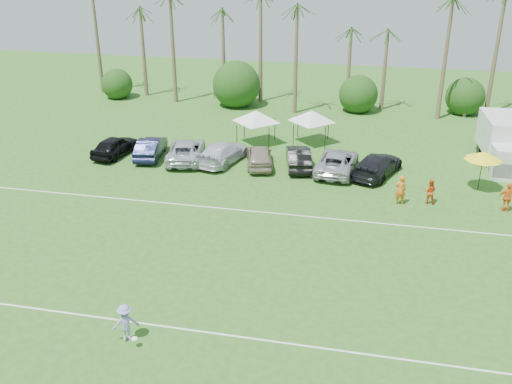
# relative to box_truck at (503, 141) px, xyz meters

# --- Properties ---
(ground) EXTENTS (120.00, 120.00, 0.00)m
(ground) POSITION_rel_box_truck_xyz_m (-17.12, -25.68, -1.85)
(ground) COLOR #2D601C
(ground) RESTS_ON ground
(field_lines) EXTENTS (80.00, 12.10, 0.01)m
(field_lines) POSITION_rel_box_truck_xyz_m (-17.12, -17.68, -1.84)
(field_lines) COLOR white
(field_lines) RESTS_ON ground
(palm_tree_0) EXTENTS (2.40, 2.40, 8.90)m
(palm_tree_0) POSITION_rel_box_truck_xyz_m (-39.12, 12.32, 5.63)
(palm_tree_0) COLOR brown
(palm_tree_0) RESTS_ON ground
(palm_tree_1) EXTENTS (2.40, 2.40, 9.90)m
(palm_tree_1) POSITION_rel_box_truck_xyz_m (-34.12, 12.32, 6.50)
(palm_tree_1) COLOR brown
(palm_tree_1) RESTS_ON ground
(palm_tree_2) EXTENTS (2.40, 2.40, 10.90)m
(palm_tree_2) POSITION_rel_box_truck_xyz_m (-29.12, 12.32, 7.36)
(palm_tree_2) COLOR brown
(palm_tree_2) RESTS_ON ground
(palm_tree_3) EXTENTS (2.40, 2.40, 11.90)m
(palm_tree_3) POSITION_rel_box_truck_xyz_m (-25.12, 12.32, 8.21)
(palm_tree_3) COLOR brown
(palm_tree_3) RESTS_ON ground
(palm_tree_4) EXTENTS (2.40, 2.40, 8.90)m
(palm_tree_4) POSITION_rel_box_truck_xyz_m (-21.12, 12.32, 5.63)
(palm_tree_4) COLOR brown
(palm_tree_4) RESTS_ON ground
(palm_tree_5) EXTENTS (2.40, 2.40, 9.90)m
(palm_tree_5) POSITION_rel_box_truck_xyz_m (-17.12, 12.32, 6.50)
(palm_tree_5) COLOR brown
(palm_tree_5) RESTS_ON ground
(palm_tree_6) EXTENTS (2.40, 2.40, 10.90)m
(palm_tree_6) POSITION_rel_box_truck_xyz_m (-13.12, 12.32, 7.36)
(palm_tree_6) COLOR brown
(palm_tree_6) RESTS_ON ground
(palm_tree_7) EXTENTS (2.40, 2.40, 11.90)m
(palm_tree_7) POSITION_rel_box_truck_xyz_m (-9.12, 12.32, 8.21)
(palm_tree_7) COLOR brown
(palm_tree_7) RESTS_ON ground
(palm_tree_8) EXTENTS (2.40, 2.40, 8.90)m
(palm_tree_8) POSITION_rel_box_truck_xyz_m (-4.12, 12.32, 5.63)
(palm_tree_8) COLOR brown
(palm_tree_8) RESTS_ON ground
(palm_tree_9) EXTENTS (2.40, 2.40, 9.90)m
(palm_tree_9) POSITION_rel_box_truck_xyz_m (0.88, 12.32, 6.50)
(palm_tree_9) COLOR brown
(palm_tree_9) RESTS_ON ground
(bush_tree_0) EXTENTS (4.00, 4.00, 4.00)m
(bush_tree_0) POSITION_rel_box_truck_xyz_m (-36.12, 13.32, -0.05)
(bush_tree_0) COLOR brown
(bush_tree_0) RESTS_ON ground
(bush_tree_1) EXTENTS (4.00, 4.00, 4.00)m
(bush_tree_1) POSITION_rel_box_truck_xyz_m (-23.12, 13.32, -0.05)
(bush_tree_1) COLOR brown
(bush_tree_1) RESTS_ON ground
(bush_tree_2) EXTENTS (4.00, 4.00, 4.00)m
(bush_tree_2) POSITION_rel_box_truck_xyz_m (-11.12, 13.32, -0.05)
(bush_tree_2) COLOR brown
(bush_tree_2) RESTS_ON ground
(bush_tree_3) EXTENTS (4.00, 4.00, 4.00)m
(bush_tree_3) POSITION_rel_box_truck_xyz_m (-1.12, 13.32, -0.05)
(bush_tree_3) COLOR brown
(bush_tree_3) RESTS_ON ground
(sideline_player_a) EXTENTS (0.80, 0.62, 1.95)m
(sideline_player_a) POSITION_rel_box_truck_xyz_m (-7.42, -8.65, -0.88)
(sideline_player_a) COLOR orange
(sideline_player_a) RESTS_ON ground
(sideline_player_b) EXTENTS (0.86, 0.71, 1.62)m
(sideline_player_b) POSITION_rel_box_truck_xyz_m (-5.59, -8.16, -1.04)
(sideline_player_b) COLOR #CD4616
(sideline_player_b) RESTS_ON ground
(sideline_player_c) EXTENTS (1.10, 0.47, 1.86)m
(sideline_player_c) POSITION_rel_box_truck_xyz_m (-1.00, -8.37, -0.92)
(sideline_player_c) COLOR orange
(sideline_player_c) RESTS_ON ground
(box_truck) EXTENTS (2.86, 6.83, 3.46)m
(box_truck) POSITION_rel_box_truck_xyz_m (0.00, 0.00, 0.00)
(box_truck) COLOR silver
(box_truck) RESTS_ON ground
(canopy_tent_left) EXTENTS (4.06, 4.06, 3.29)m
(canopy_tent_left) POSITION_rel_box_truck_xyz_m (-18.76, 0.77, 0.96)
(canopy_tent_left) COLOR black
(canopy_tent_left) RESTS_ON ground
(canopy_tent_right) EXTENTS (3.98, 3.98, 3.23)m
(canopy_tent_right) POSITION_rel_box_truck_xyz_m (-14.40, 1.91, 0.91)
(canopy_tent_right) COLOR black
(canopy_tent_right) RESTS_ON ground
(market_umbrella) EXTENTS (2.44, 2.44, 2.71)m
(market_umbrella) POSITION_rel_box_truck_xyz_m (-2.21, -5.26, 0.58)
(market_umbrella) COLOR black
(market_umbrella) RESTS_ON ground
(frisbee_player) EXTENTS (1.29, 1.11, 1.73)m
(frisbee_player) POSITION_rel_box_truck_xyz_m (-18.86, -24.84, -0.99)
(frisbee_player) COLOR #8F92CB
(frisbee_player) RESTS_ON ground
(parked_car_0) EXTENTS (2.53, 4.80, 1.56)m
(parked_car_0) POSITION_rel_box_truck_xyz_m (-28.89, -4.25, -1.07)
(parked_car_0) COLOR black
(parked_car_0) RESTS_ON ground
(parked_car_1) EXTENTS (2.30, 4.91, 1.56)m
(parked_car_1) POSITION_rel_box_truck_xyz_m (-26.04, -4.01, -1.07)
(parked_car_1) COLOR #111434
(parked_car_1) RESTS_ON ground
(parked_car_2) EXTENTS (3.66, 6.00, 1.56)m
(parked_car_2) POSITION_rel_box_truck_xyz_m (-23.19, -4.05, -1.07)
(parked_car_2) COLOR #B1B7BE
(parked_car_2) RESTS_ON ground
(parked_car_3) EXTENTS (3.39, 5.73, 1.56)m
(parked_car_3) POSITION_rel_box_truck_xyz_m (-20.34, -3.91, -1.07)
(parked_car_3) COLOR silver
(parked_car_3) RESTS_ON ground
(parked_car_4) EXTENTS (2.87, 4.87, 1.56)m
(parked_car_4) POSITION_rel_box_truck_xyz_m (-17.49, -4.07, -1.07)
(parked_car_4) COLOR gray
(parked_car_4) RESTS_ON ground
(parked_car_5) EXTENTS (2.62, 4.97, 1.56)m
(parked_car_5) POSITION_rel_box_truck_xyz_m (-14.64, -3.73, -1.07)
(parked_car_5) COLOR black
(parked_car_5) RESTS_ON ground
(parked_car_6) EXTENTS (3.09, 5.81, 1.56)m
(parked_car_6) POSITION_rel_box_truck_xyz_m (-11.79, -4.04, -1.07)
(parked_car_6) COLOR #9FA1A6
(parked_car_6) RESTS_ON ground
(parked_car_7) EXTENTS (3.97, 5.79, 1.56)m
(parked_car_7) POSITION_rel_box_truck_xyz_m (-8.93, -4.06, -1.07)
(parked_car_7) COLOR black
(parked_car_7) RESTS_ON ground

